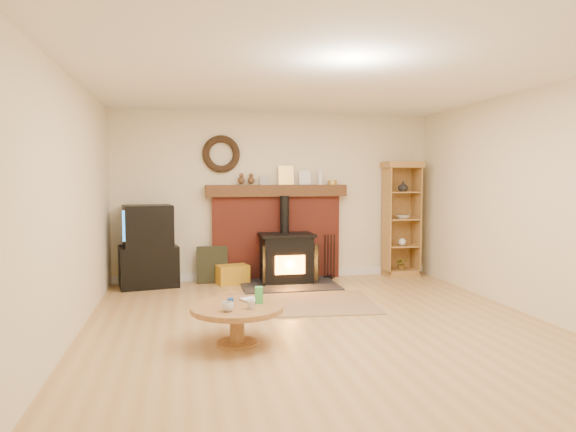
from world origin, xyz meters
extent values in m
plane|color=#B08349|center=(0.00, 0.00, 0.00)|extent=(5.50, 5.50, 0.00)
cube|color=beige|center=(0.00, 2.75, 1.30)|extent=(5.00, 0.02, 2.60)
cube|color=beige|center=(0.00, -2.75, 1.30)|extent=(5.00, 0.02, 2.60)
cube|color=beige|center=(-2.50, 0.00, 1.30)|extent=(0.02, 5.50, 2.60)
cube|color=beige|center=(2.50, 0.00, 1.30)|extent=(0.02, 5.50, 2.60)
cube|color=white|center=(0.00, 0.00, 2.60)|extent=(5.00, 5.50, 0.02)
cube|color=white|center=(0.00, 2.73, 0.06)|extent=(5.00, 0.04, 0.12)
torus|color=black|center=(-0.85, 2.69, 1.95)|extent=(0.57, 0.11, 0.57)
cube|color=maroon|center=(0.00, 2.67, 0.65)|extent=(2.00, 0.15, 1.30)
cube|color=#3B1F12|center=(0.00, 2.64, 1.39)|extent=(2.20, 0.22, 0.18)
cube|color=#999999|center=(-0.20, 2.65, 1.55)|extent=(0.13, 0.05, 0.14)
cube|color=gold|center=(0.15, 2.67, 1.63)|extent=(0.24, 0.06, 0.30)
cube|color=white|center=(0.45, 2.67, 1.59)|extent=(0.18, 0.05, 0.22)
cylinder|color=white|center=(0.70, 2.65, 1.59)|extent=(0.08, 0.08, 0.22)
cylinder|color=gold|center=(0.90, 2.65, 1.51)|extent=(0.14, 0.14, 0.07)
cube|color=black|center=(0.08, 2.10, 0.01)|extent=(1.40, 1.00, 0.03)
cube|color=black|center=(0.08, 2.30, 0.37)|extent=(0.73, 0.52, 0.68)
cube|color=black|center=(0.08, 2.30, 0.73)|extent=(0.81, 0.58, 0.04)
cylinder|color=black|center=(0.08, 2.45, 1.03)|extent=(0.14, 0.14, 0.56)
cube|color=orange|center=(0.08, 2.03, 0.32)|extent=(0.44, 0.02, 0.27)
cube|color=black|center=(-0.25, 2.09, 0.34)|extent=(0.17, 0.23, 0.55)
cube|color=black|center=(0.42, 2.09, 0.34)|extent=(0.17, 0.23, 0.55)
cube|color=brown|center=(0.02, 1.02, 0.01)|extent=(1.95, 1.42, 0.01)
cube|color=black|center=(-1.94, 2.47, 0.30)|extent=(0.90, 0.70, 0.60)
cube|color=black|center=(-1.94, 2.47, 0.90)|extent=(0.76, 0.68, 0.60)
cube|color=#2873BA|center=(-1.99, 2.18, 0.93)|extent=(0.53, 0.11, 0.43)
cube|color=brown|center=(2.03, 2.53, 0.05)|extent=(0.53, 0.39, 0.10)
cube|color=brown|center=(2.03, 2.71, 0.90)|extent=(0.53, 0.02, 1.70)
cube|color=brown|center=(1.77, 2.53, 0.90)|extent=(0.02, 0.39, 1.70)
cube|color=brown|center=(2.28, 2.53, 0.90)|extent=(0.02, 0.39, 1.70)
cube|color=brown|center=(2.03, 2.53, 1.80)|extent=(0.59, 0.43, 0.10)
cube|color=brown|center=(2.03, 2.53, 0.49)|extent=(0.49, 0.35, 0.02)
cube|color=brown|center=(2.03, 2.53, 0.92)|extent=(0.49, 0.35, 0.02)
cube|color=brown|center=(2.03, 2.53, 1.36)|extent=(0.49, 0.35, 0.02)
imported|color=white|center=(2.03, 2.48, 1.45)|extent=(0.16, 0.16, 0.17)
imported|color=white|center=(2.03, 2.48, 0.96)|extent=(0.21, 0.21, 0.05)
sphere|color=white|center=(2.03, 2.48, 0.56)|extent=(0.12, 0.12, 0.12)
imported|color=green|center=(2.03, 2.48, 0.20)|extent=(0.18, 0.16, 0.20)
cube|color=#C3D216|center=(-0.72, 2.40, 0.14)|extent=(0.51, 0.38, 0.28)
cube|color=black|center=(-1.01, 2.55, 0.28)|extent=(0.46, 0.12, 0.55)
cylinder|color=black|center=(0.79, 2.50, 0.02)|extent=(0.16, 0.16, 0.04)
cylinder|color=black|center=(0.74, 2.50, 0.35)|extent=(0.02, 0.02, 0.70)
cylinder|color=black|center=(0.79, 2.50, 0.35)|extent=(0.02, 0.02, 0.70)
cylinder|color=black|center=(0.84, 2.50, 0.35)|extent=(0.02, 0.02, 0.70)
cylinder|color=black|center=(0.89, 2.50, 0.35)|extent=(0.02, 0.02, 0.70)
cylinder|color=brown|center=(-0.94, -0.41, 0.01)|extent=(0.39, 0.39, 0.03)
cylinder|color=brown|center=(-0.94, -0.41, 0.18)|extent=(0.14, 0.14, 0.30)
cylinder|color=brown|center=(-0.94, -0.41, 0.35)|extent=(0.88, 0.88, 0.05)
imported|color=white|center=(-1.04, -0.60, 0.42)|extent=(0.11, 0.11, 0.09)
imported|color=white|center=(-0.82, -0.55, 0.42)|extent=(0.09, 0.09, 0.08)
imported|color=#4C331E|center=(-0.85, -0.27, 0.39)|extent=(0.15, 0.20, 0.02)
cylinder|color=#1D459A|center=(-1.00, -0.39, 0.41)|extent=(0.06, 0.06, 0.07)
cube|color=green|center=(-0.72, -0.36, 0.46)|extent=(0.07, 0.07, 0.16)
camera|label=1|loc=(-1.41, -5.20, 1.59)|focal=32.00mm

